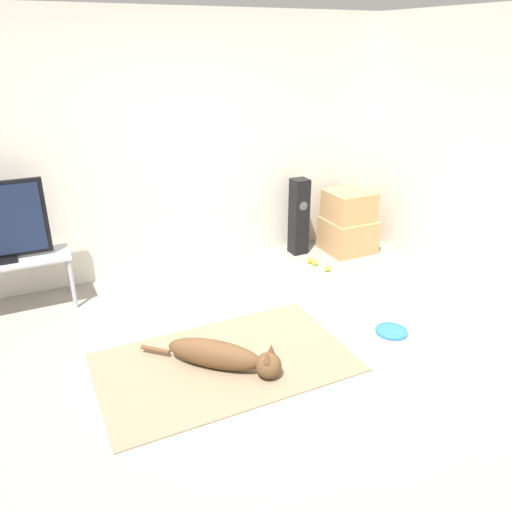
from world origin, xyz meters
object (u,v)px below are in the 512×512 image
at_px(tennis_ball_by_boxes, 327,268).
at_px(tennis_ball_near_speaker, 315,263).
at_px(cardboard_box_lower, 348,235).
at_px(floor_speaker, 299,217).
at_px(cardboard_box_upper, 349,205).
at_px(tennis_ball_loose_on_carpet, 310,260).
at_px(frisbee, 392,331).
at_px(dog, 224,356).

bearing_deg(tennis_ball_by_boxes, tennis_ball_near_speaker, 101.68).
distance_m(cardboard_box_lower, floor_speaker, 0.63).
relative_size(cardboard_box_upper, tennis_ball_by_boxes, 7.30).
bearing_deg(cardboard_box_lower, floor_speaker, 161.35).
bearing_deg(cardboard_box_lower, tennis_ball_loose_on_carpet, -167.07).
bearing_deg(frisbee, floor_speaker, 85.09).
distance_m(frisbee, tennis_ball_near_speaker, 1.45).
bearing_deg(dog, cardboard_box_upper, 35.21).
bearing_deg(tennis_ball_loose_on_carpet, cardboard_box_lower, 12.93).
height_order(dog, cardboard_box_upper, cardboard_box_upper).
bearing_deg(floor_speaker, cardboard_box_upper, -17.80).
bearing_deg(tennis_ball_loose_on_carpet, tennis_ball_near_speaker, -79.68).
xyz_separation_m(tennis_ball_by_boxes, tennis_ball_loose_on_carpet, (-0.05, 0.27, 0.00)).
bearing_deg(tennis_ball_near_speaker, tennis_ball_loose_on_carpet, 100.32).
height_order(cardboard_box_lower, tennis_ball_near_speaker, cardboard_box_lower).
relative_size(dog, frisbee, 3.19).
xyz_separation_m(dog, cardboard_box_upper, (2.17, 1.53, 0.42)).
bearing_deg(cardboard_box_upper, floor_speaker, 162.20).
bearing_deg(tennis_ball_by_boxes, dog, -145.74).
distance_m(frisbee, cardboard_box_lower, 1.81).
bearing_deg(tennis_ball_near_speaker, tennis_ball_by_boxes, -78.32).
relative_size(floor_speaker, tennis_ball_by_boxes, 13.14).
distance_m(frisbee, tennis_ball_loose_on_carpet, 1.53).
bearing_deg(dog, cardboard_box_lower, 34.96).
relative_size(cardboard_box_lower, floor_speaker, 0.62).
height_order(cardboard_box_upper, floor_speaker, floor_speaker).
bearing_deg(dog, tennis_ball_loose_on_carpet, 41.08).
bearing_deg(cardboard_box_lower, frisbee, -113.28).
height_order(tennis_ball_near_speaker, tennis_ball_loose_on_carpet, same).
distance_m(tennis_ball_by_boxes, tennis_ball_loose_on_carpet, 0.27).
xyz_separation_m(dog, tennis_ball_loose_on_carpet, (1.59, 1.39, -0.09)).
relative_size(frisbee, cardboard_box_lower, 0.50).
relative_size(dog, cardboard_box_lower, 1.60).
xyz_separation_m(frisbee, tennis_ball_loose_on_carpet, (0.13, 1.52, 0.02)).
xyz_separation_m(frisbee, cardboard_box_upper, (0.71, 1.67, 0.53)).
relative_size(dog, floor_speaker, 0.99).
height_order(dog, tennis_ball_loose_on_carpet, dog).
bearing_deg(cardboard_box_upper, tennis_ball_near_speaker, -158.46).
distance_m(dog, tennis_ball_by_boxes, 1.99).
height_order(tennis_ball_by_boxes, tennis_ball_loose_on_carpet, same).
bearing_deg(tennis_ball_by_boxes, cardboard_box_lower, 37.05).
distance_m(tennis_ball_by_boxes, tennis_ball_near_speaker, 0.19).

